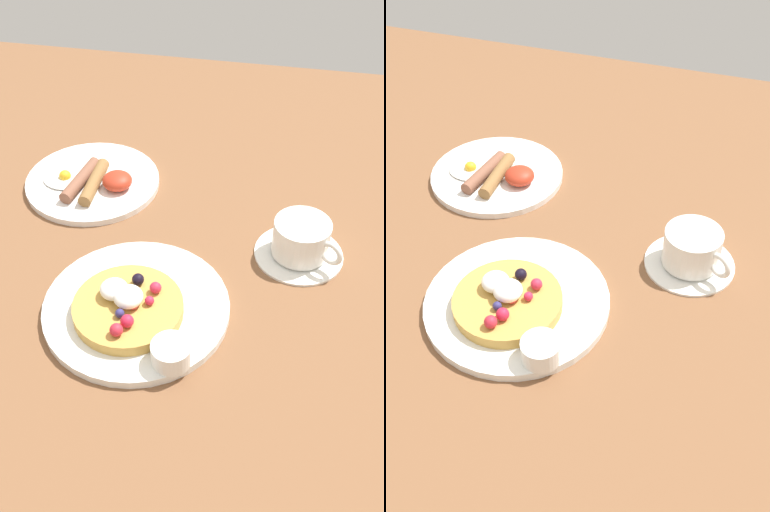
# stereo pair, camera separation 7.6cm
# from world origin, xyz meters

# --- Properties ---
(ground_plane) EXTENTS (1.68, 1.39, 0.03)m
(ground_plane) POSITION_xyz_m (0.00, 0.00, -0.01)
(ground_plane) COLOR brown
(pancake_plate) EXTENTS (0.25, 0.25, 0.01)m
(pancake_plate) POSITION_xyz_m (-0.05, -0.07, 0.01)
(pancake_plate) COLOR white
(pancake_plate) RESTS_ON ground_plane
(pancake_with_berries) EXTENTS (0.15, 0.15, 0.04)m
(pancake_with_berries) POSITION_xyz_m (-0.06, -0.08, 0.02)
(pancake_with_berries) COLOR gold
(pancake_with_berries) RESTS_ON pancake_plate
(syrup_ramekin) EXTENTS (0.05, 0.05, 0.03)m
(syrup_ramekin) POSITION_xyz_m (0.02, -0.15, 0.03)
(syrup_ramekin) COLOR white
(syrup_ramekin) RESTS_ON pancake_plate
(breakfast_plate) EXTENTS (0.22, 0.22, 0.01)m
(breakfast_plate) POSITION_xyz_m (-0.19, 0.19, 0.01)
(breakfast_plate) COLOR white
(breakfast_plate) RESTS_ON ground_plane
(fried_breakfast) EXTENTS (0.15, 0.11, 0.03)m
(fried_breakfast) POSITION_xyz_m (-0.19, 0.18, 0.02)
(fried_breakfast) COLOR olive
(fried_breakfast) RESTS_ON breakfast_plate
(coffee_saucer) EXTENTS (0.13, 0.13, 0.01)m
(coffee_saucer) POSITION_xyz_m (0.16, 0.08, 0.00)
(coffee_saucer) COLOR white
(coffee_saucer) RESTS_ON ground_plane
(coffee_cup) EXTENTS (0.10, 0.08, 0.05)m
(coffee_cup) POSITION_xyz_m (0.16, 0.08, 0.04)
(coffee_cup) COLOR white
(coffee_cup) RESTS_ON coffee_saucer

